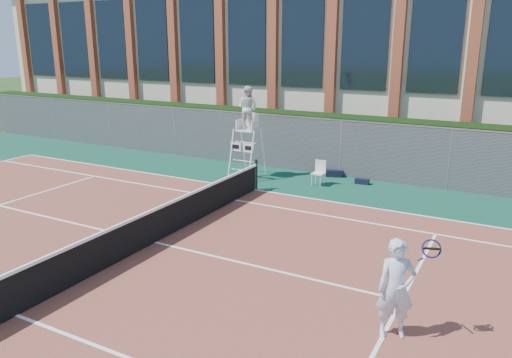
% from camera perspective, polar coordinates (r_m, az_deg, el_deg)
% --- Properties ---
extents(ground, '(120.00, 120.00, 0.00)m').
position_cam_1_polar(ground, '(13.47, -11.50, -7.22)').
color(ground, '#233814').
extents(apron, '(36.00, 20.00, 0.01)m').
position_cam_1_polar(apron, '(14.19, -8.92, -5.88)').
color(apron, '#0D3C2E').
rests_on(apron, ground).
extents(tennis_court, '(23.77, 10.97, 0.02)m').
position_cam_1_polar(tennis_court, '(13.46, -11.50, -7.14)').
color(tennis_court, maroon).
rests_on(tennis_court, apron).
extents(tennis_net, '(0.10, 11.30, 1.10)m').
position_cam_1_polar(tennis_net, '(13.27, -11.62, -5.08)').
color(tennis_net, black).
rests_on(tennis_net, ground).
extents(fence, '(40.00, 0.06, 2.20)m').
position_cam_1_polar(fence, '(20.37, 4.31, 4.01)').
color(fence, '#595E60').
rests_on(fence, ground).
extents(hedge, '(40.00, 1.40, 2.20)m').
position_cam_1_polar(hedge, '(21.45, 5.63, 4.56)').
color(hedge, black).
rests_on(hedge, ground).
extents(building, '(45.00, 10.60, 8.22)m').
position_cam_1_polar(building, '(28.58, 12.20, 13.15)').
color(building, beige).
rests_on(building, ground).
extents(umpire_chair, '(0.99, 1.53, 3.56)m').
position_cam_1_polar(umpire_chair, '(19.08, -0.95, 7.85)').
color(umpire_chair, white).
rests_on(umpire_chair, ground).
extents(plastic_chair, '(0.45, 0.45, 0.91)m').
position_cam_1_polar(plastic_chair, '(18.45, 7.25, 0.96)').
color(plastic_chair, silver).
rests_on(plastic_chair, apron).
extents(sports_bag_near, '(0.69, 0.46, 0.28)m').
position_cam_1_polar(sports_bag_near, '(19.73, 8.93, 0.66)').
color(sports_bag_near, black).
rests_on(sports_bag_near, apron).
extents(sports_bag_far, '(0.54, 0.27, 0.21)m').
position_cam_1_polar(sports_bag_far, '(18.92, 12.03, -0.25)').
color(sports_bag_far, black).
rests_on(sports_bag_far, apron).
extents(tennis_player, '(1.07, 0.80, 1.83)m').
position_cam_1_polar(tennis_player, '(9.26, 15.74, -11.95)').
color(tennis_player, silver).
rests_on(tennis_player, tennis_court).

